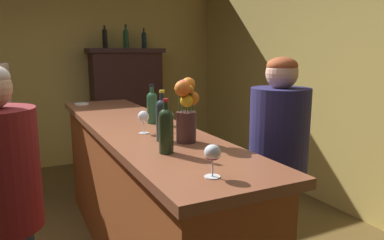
{
  "coord_description": "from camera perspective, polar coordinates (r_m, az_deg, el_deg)",
  "views": [
    {
      "loc": [
        -0.22,
        -2.23,
        1.59
      ],
      "look_at": [
        0.98,
        0.18,
        1.08
      ],
      "focal_mm": 33.98,
      "sensor_mm": 36.0,
      "label": 1
    }
  ],
  "objects": [
    {
      "name": "wine_bottle_chardonnay",
      "position": [
        2.68,
        -6.28,
        2.22
      ],
      "size": [
        0.08,
        0.08,
        0.29
      ],
      "color": "#265030",
      "rests_on": "bar_counter"
    },
    {
      "name": "bar_counter",
      "position": [
        2.82,
        -8.26,
        -11.32
      ],
      "size": [
        0.64,
        2.86,
        1.07
      ],
      "color": "#984A22",
      "rests_on": "ground"
    },
    {
      "name": "wine_glass_mid",
      "position": [
        1.53,
        3.25,
        -5.42
      ],
      "size": [
        0.07,
        0.07,
        0.14
      ],
      "color": "white",
      "rests_on": "bar_counter"
    },
    {
      "name": "bartender",
      "position": [
        2.38,
        13.26,
        -7.66
      ],
      "size": [
        0.37,
        0.37,
        1.56
      ],
      "rotation": [
        0.0,
        0.0,
        3.01
      ],
      "color": "brown",
      "rests_on": "ground"
    },
    {
      "name": "patron_by_cabinet",
      "position": [
        1.99,
        -27.92,
        -12.95
      ],
      "size": [
        0.39,
        0.39,
        1.54
      ],
      "rotation": [
        0.0,
        0.0,
        0.75
      ],
      "color": "navy",
      "rests_on": "ground"
    },
    {
      "name": "wall_back",
      "position": [
        5.33,
        -24.32,
        8.34
      ],
      "size": [
        5.46,
        0.12,
        2.92
      ],
      "primitive_type": "cube",
      "color": "tan",
      "rests_on": "ground"
    },
    {
      "name": "cheese_plate",
      "position": [
        3.82,
        -16.93,
        2.46
      ],
      "size": [
        0.14,
        0.14,
        0.01
      ],
      "primitive_type": "cylinder",
      "color": "white",
      "rests_on": "bar_counter"
    },
    {
      "name": "wine_glass_front",
      "position": [
        2.36,
        -7.63,
        0.41
      ],
      "size": [
        0.07,
        0.07,
        0.15
      ],
      "color": "white",
      "rests_on": "bar_counter"
    },
    {
      "name": "wine_bottle_pinot",
      "position": [
        2.14,
        -4.69,
        0.33
      ],
      "size": [
        0.07,
        0.07,
        0.3
      ],
      "color": "#233035",
      "rests_on": "bar_counter"
    },
    {
      "name": "display_cabinet",
      "position": [
        5.29,
        -10.15,
        2.52
      ],
      "size": [
        1.05,
        0.4,
        1.64
      ],
      "color": "#331A1B",
      "rests_on": "ground"
    },
    {
      "name": "display_bottle_midleft",
      "position": [
        5.25,
        -10.33,
        12.61
      ],
      "size": [
        0.07,
        0.07,
        0.32
      ],
      "color": "#234A2C",
      "rests_on": "display_cabinet"
    },
    {
      "name": "display_bottle_left",
      "position": [
        5.17,
        -13.52,
        12.49
      ],
      "size": [
        0.07,
        0.07,
        0.32
      ],
      "color": "black",
      "rests_on": "display_cabinet"
    },
    {
      "name": "wine_glass_rear",
      "position": [
        2.38,
        -3.77,
        0.6
      ],
      "size": [
        0.07,
        0.07,
        0.15
      ],
      "color": "white",
      "rests_on": "bar_counter"
    },
    {
      "name": "wall_right",
      "position": [
        3.71,
        26.69,
        7.52
      ],
      "size": [
        0.12,
        6.18,
        2.92
      ],
      "primitive_type": "cube",
      "color": "#CEB155",
      "rests_on": "ground"
    },
    {
      "name": "wine_bottle_syrah",
      "position": [
        1.88,
        -4.1,
        -1.37
      ],
      "size": [
        0.08,
        0.08,
        0.29
      ],
      "color": "#213219",
      "rests_on": "bar_counter"
    },
    {
      "name": "display_bottle_center",
      "position": [
        5.33,
        -7.54,
        12.45
      ],
      "size": [
        0.07,
        0.07,
        0.28
      ],
      "color": "#172A35",
      "rests_on": "display_cabinet"
    },
    {
      "name": "flower_arrangement",
      "position": [
        2.09,
        -0.92,
        1.98
      ],
      "size": [
        0.16,
        0.14,
        0.38
      ],
      "color": "#482926",
      "rests_on": "bar_counter"
    }
  ]
}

